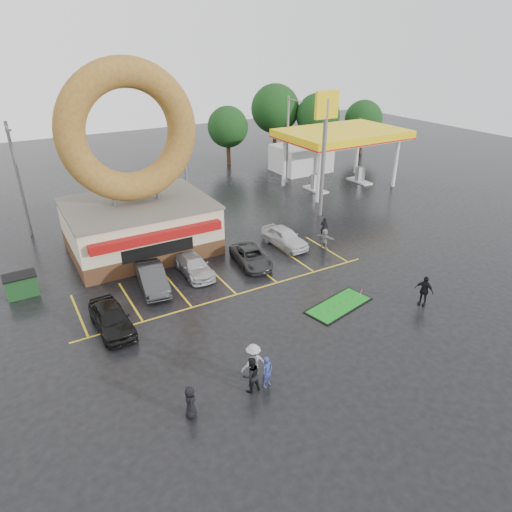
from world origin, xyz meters
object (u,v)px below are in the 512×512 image
car_silver (194,266)px  gas_station (323,146)px  donut_shop (136,192)px  car_grey (251,257)px  car_white (284,237)px  putting_green (339,305)px  shell_sign (325,131)px  streetlight_right (288,138)px  car_black (111,318)px  car_dgrey (152,278)px  streetlight_mid (185,153)px  person_cameraman (424,291)px  dumpster (21,286)px  streetlight_left (18,178)px  person_blue (267,372)px

car_silver → gas_station: bearing=33.8°
donut_shop → car_grey: donut_shop is taller
car_white → putting_green: size_ratio=0.94×
gas_station → donut_shop: bearing=-160.9°
shell_sign → streetlight_right: (3.00, 9.92, -2.60)m
car_black → car_dgrey: 4.72m
donut_shop → car_black: donut_shop is taller
car_grey → car_white: 4.03m
gas_station → streetlight_mid: (-16.00, -0.02, 1.08)m
streetlight_mid → person_cameraman: bearing=-78.0°
donut_shop → car_black: size_ratio=3.12×
shell_sign → dumpster: size_ratio=5.89×
streetlight_left → streetlight_mid: size_ratio=1.00×
putting_green → person_cameraman: bearing=-28.0°
person_cameraman → putting_green: 5.10m
streetlight_left → car_black: bearing=-81.8°
streetlight_left → person_cameraman: bearing=-50.4°
streetlight_mid → putting_green: (0.68, -21.76, -4.75)m
donut_shop → car_grey: 9.49m
person_blue → putting_green: person_blue is taller
streetlight_left → person_blue: bearing=-73.2°
putting_green → car_dgrey: bearing=139.6°
car_grey → dumpster: bearing=173.8°
gas_station → car_black: bearing=-147.8°
streetlight_left → putting_green: (14.68, -20.76, -4.75)m
streetlight_right → person_blue: bearing=-125.1°
gas_station → car_dgrey: bearing=-149.7°
gas_station → car_silver: bearing=-147.2°
donut_shop → car_white: (9.57, -4.97, -3.73)m
streetlight_mid → car_black: 21.34m
donut_shop → car_silver: size_ratio=3.16×
donut_shop → shell_sign: 16.29m
car_black → car_white: same height
dumpster → putting_green: dumpster is taller
streetlight_right → putting_green: 25.86m
donut_shop → putting_green: bearing=-60.9°
gas_station → streetlight_mid: streetlight_mid is taller
car_grey → putting_green: bearing=-68.3°
streetlight_left → person_blue: size_ratio=5.56×
donut_shop → streetlight_right: bearing=25.2°
person_blue → streetlight_left: bearing=90.4°
car_dgrey → person_cameraman: person_cameraman is taller
dumpster → car_dgrey: bearing=-25.2°
car_grey → person_blue: 12.37m
car_black → putting_green: size_ratio=0.94×
shell_sign → person_cameraman: 16.95m
gas_station → car_silver: 25.41m
streetlight_right → putting_green: streetlight_right is taller
car_dgrey → streetlight_left: bearing=121.1°
streetlight_left → car_black: streetlight_left is taller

